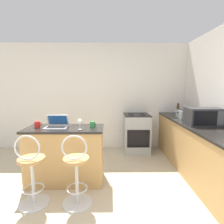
{
  "coord_description": "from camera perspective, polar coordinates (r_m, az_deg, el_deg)",
  "views": [
    {
      "loc": [
        0.53,
        -1.82,
        1.57
      ],
      "look_at": [
        0.57,
        1.94,
        1.01
      ],
      "focal_mm": 28.0,
      "sensor_mm": 36.0,
      "label": 1
    }
  ],
  "objects": [
    {
      "name": "stove_range",
      "position": [
        4.25,
        7.98,
        -6.85
      ],
      "size": [
        0.59,
        0.61,
        0.92
      ],
      "color": "#9EA3A8",
      "rests_on": "ground_plane"
    },
    {
      "name": "counter_right",
      "position": [
        3.43,
        27.19,
        -11.43
      ],
      "size": [
        0.66,
        3.08,
        0.91
      ],
      "color": "tan",
      "rests_on": "ground_plane"
    },
    {
      "name": "bar_stool_far",
      "position": [
        2.45,
        -11.58,
        -18.73
      ],
      "size": [
        0.4,
        0.4,
        0.98
      ],
      "color": "silver",
      "rests_on": "ground_plane"
    },
    {
      "name": "mug_red",
      "position": [
        3.03,
        -23.17,
        -3.79
      ],
      "size": [
        0.1,
        0.08,
        0.1
      ],
      "color": "red",
      "rests_on": "breakfast_bar"
    },
    {
      "name": "ground_plane",
      "position": [
        2.46,
        -15.11,
        -31.54
      ],
      "size": [
        20.0,
        20.0,
        0.0
      ],
      "primitive_type": "plane",
      "color": "#BCAD8E"
    },
    {
      "name": "microwave",
      "position": [
        3.34,
        27.55,
        -1.32
      ],
      "size": [
        0.54,
        0.35,
        0.29
      ],
      "color": "#2D2D30",
      "rests_on": "counter_right"
    },
    {
      "name": "wine_glass_tall",
      "position": [
        2.7,
        -10.45,
        -3.13
      ],
      "size": [
        0.08,
        0.08,
        0.17
      ],
      "color": "silver",
      "rests_on": "breakfast_bar"
    },
    {
      "name": "toaster",
      "position": [
        3.91,
        22.42,
        -0.67
      ],
      "size": [
        0.26,
        0.3,
        0.17
      ],
      "color": "#9EA3A8",
      "rests_on": "counter_right"
    },
    {
      "name": "mug_green",
      "position": [
        2.84,
        -6.32,
        -4.02
      ],
      "size": [
        0.1,
        0.08,
        0.09
      ],
      "color": "#338447",
      "rests_on": "breakfast_bar"
    },
    {
      "name": "bar_stool_near",
      "position": [
        2.62,
        -24.74,
        -17.52
      ],
      "size": [
        0.4,
        0.4,
        0.98
      ],
      "color": "silver",
      "rests_on": "ground_plane"
    },
    {
      "name": "wall_back",
      "position": [
        4.44,
        -7.43,
        4.89
      ],
      "size": [
        12.0,
        0.06,
        2.6
      ],
      "color": "silver",
      "rests_on": "ground_plane"
    },
    {
      "name": "breakfast_bar",
      "position": [
        3.04,
        -14.92,
        -13.27
      ],
      "size": [
        1.24,
        0.56,
        0.91
      ],
      "color": "tan",
      "rests_on": "ground_plane"
    },
    {
      "name": "pepper_mill",
      "position": [
        4.39,
        20.72,
        0.98
      ],
      "size": [
        0.05,
        0.05,
        0.27
      ],
      "color": "#4C2D19",
      "rests_on": "counter_right"
    },
    {
      "name": "laptop",
      "position": [
        2.96,
        -17.55,
        -3.78
      ],
      "size": [
        0.35,
        0.26,
        0.2
      ],
      "color": "silver",
      "rests_on": "breakfast_bar"
    }
  ]
}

